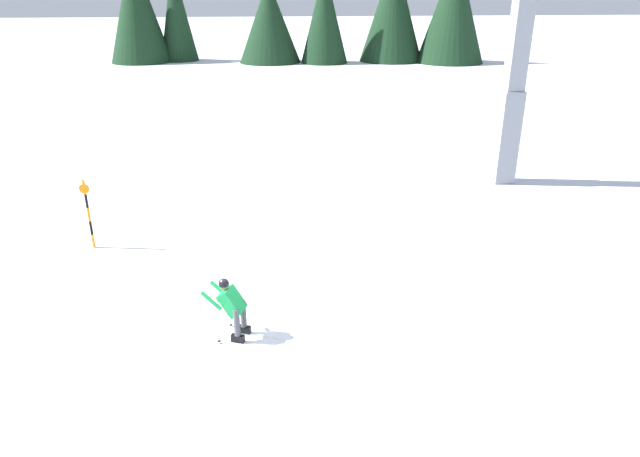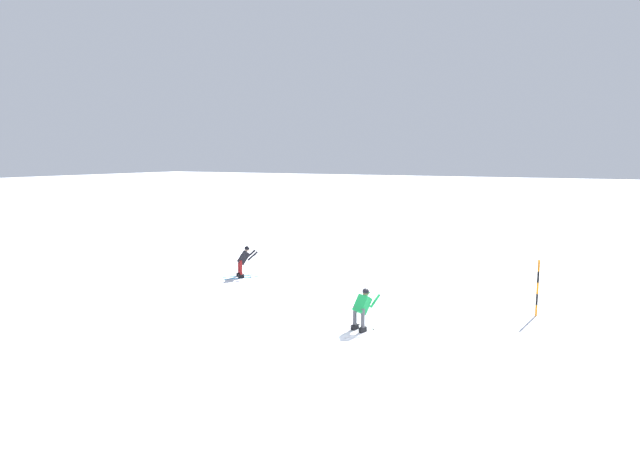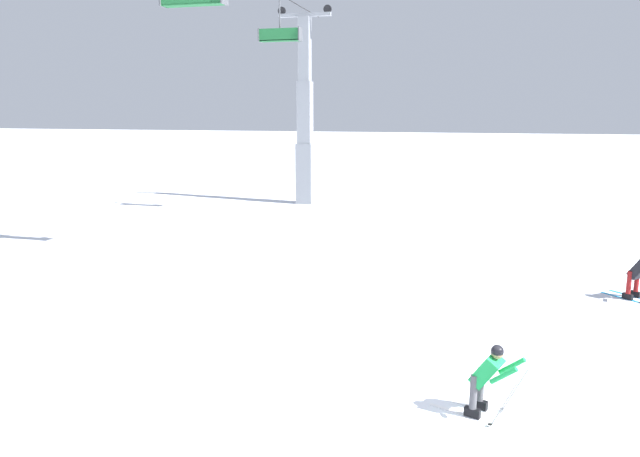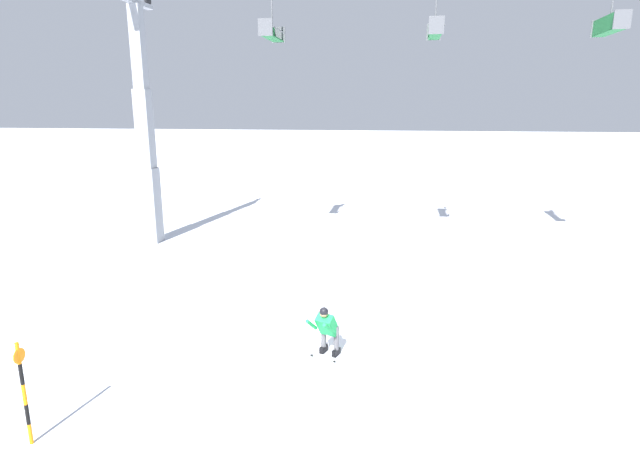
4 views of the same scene
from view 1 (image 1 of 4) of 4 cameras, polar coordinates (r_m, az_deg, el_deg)
The scene contains 5 objects.
ground_plane at distance 12.86m, azimuth -9.12°, elevation -9.76°, with size 260.00×260.00×0.00m, color white.
skier_carving_main at distance 12.16m, azimuth -8.76°, elevation -7.54°, with size 1.08×1.68×1.49m.
lift_tower_near at distance 22.00m, azimuth 19.04°, elevation 15.70°, with size 0.74×2.77×10.81m.
trail_marker_pole at distance 17.18m, azimuth -22.09°, elevation 1.55°, with size 0.07×0.28×2.03m.
tree_line_ridge at distance 57.18m, azimuth -0.65°, elevation 20.87°, with size 9.06×35.37×9.93m.
Camera 1 is at (10.78, 1.02, 6.93)m, focal length 32.11 mm.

